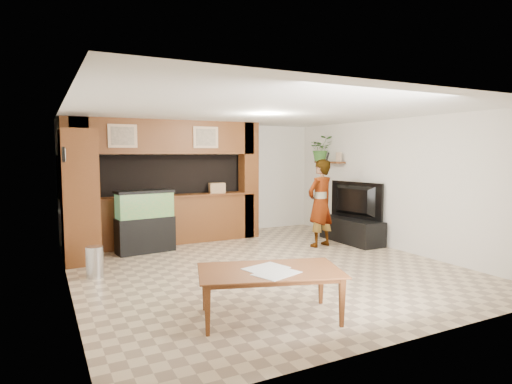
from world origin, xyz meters
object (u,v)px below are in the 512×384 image
person (320,203)px  pantry_cabinet (79,196)px  television (352,200)px  aquarium (145,222)px  dining_table (270,295)px

person → pantry_cabinet: bearing=-25.3°
pantry_cabinet → television: bearing=-9.5°
television → person: bearing=82.0°
aquarium → dining_table: size_ratio=0.74×
dining_table → aquarium: bearing=115.4°
aquarium → television: size_ratio=0.89×
television → pantry_cabinet: bearing=70.7°
aquarium → dining_table: 4.09m
pantry_cabinet → person: (4.51, -0.93, -0.27)m
aquarium → person: size_ratio=0.67×
dining_table → television: bearing=57.0°
television → dining_table: size_ratio=0.83×
person → dining_table: 4.10m
television → person: (-0.84, -0.03, -0.01)m
aquarium → dining_table: (0.53, -4.05, -0.30)m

